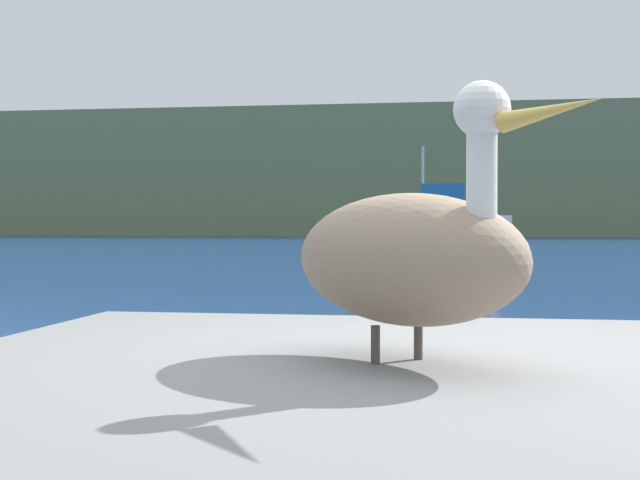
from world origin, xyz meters
TOP-DOWN VIEW (x-y plane):
  - hillside_backdrop at (0.00, 67.52)m, footprint 140.00×10.24m
  - pier_dock at (-0.25, -0.44)m, footprint 3.28×3.00m
  - pelican at (-0.24, -0.46)m, footprint 1.09×1.13m
  - fishing_boat_white at (-1.16, 38.49)m, footprint 4.91×1.99m
  - mooring_buoy at (-0.00, 12.48)m, footprint 0.68×0.68m

SIDE VIEW (x-z plane):
  - pier_dock at x=-0.25m, z-range 0.00..0.67m
  - mooring_buoy at x=0.00m, z-range 0.00..0.68m
  - pelican at x=-0.24m, z-range 0.59..1.46m
  - fishing_boat_white at x=-1.16m, z-range -1.17..3.27m
  - hillside_backdrop at x=0.00m, z-range 0.00..9.41m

